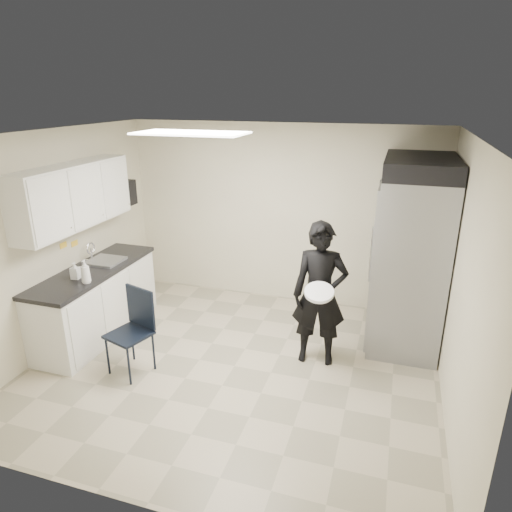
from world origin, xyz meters
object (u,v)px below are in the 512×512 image
(commercial_fridge, at_px, (410,261))
(folding_chair, at_px, (129,335))
(man_tuxedo, at_px, (320,295))
(lower_counter, at_px, (97,303))

(commercial_fridge, xyz_separation_m, folding_chair, (-2.90, -1.72, -0.58))
(folding_chair, bearing_deg, man_tuxedo, 41.63)
(lower_counter, xyz_separation_m, man_tuxedo, (2.83, 0.23, 0.41))
(folding_chair, relative_size, man_tuxedo, 0.56)
(lower_counter, relative_size, folding_chair, 2.03)
(man_tuxedo, bearing_deg, folding_chair, -162.93)
(commercial_fridge, height_order, folding_chair, commercial_fridge)
(lower_counter, height_order, man_tuxedo, man_tuxedo)
(commercial_fridge, distance_m, man_tuxedo, 1.29)
(lower_counter, relative_size, man_tuxedo, 1.13)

